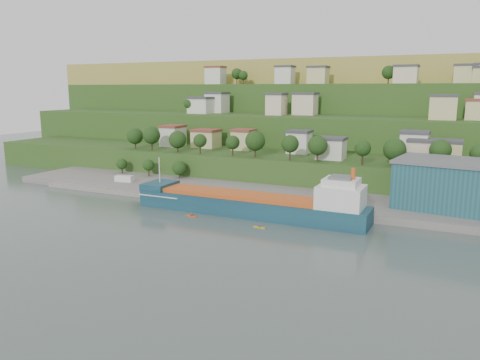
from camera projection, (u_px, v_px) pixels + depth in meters
The scene contains 10 objects.
ground at pixel (228, 223), 116.82m from camera, with size 500.00×500.00×0.00m, color #414F4C.
quay at pixel (334, 206), 133.36m from camera, with size 220.00×26.00×4.00m, color slate.
pebble_beach at pixel (112, 187), 159.29m from camera, with size 40.00×18.00×2.40m, color slate.
hillside at pixel (360, 147), 266.66m from camera, with size 360.00×210.17×96.00m.
cargo_ship_near at pixel (256, 206), 123.30m from camera, with size 63.57×10.42×16.33m.
warehouse at pixel (458, 185), 121.23m from camera, with size 33.32×23.08×12.80m.
caravan at pixel (124, 180), 158.30m from camera, with size 6.11×2.55×2.85m, color silver.
dinghy at pixel (149, 187), 151.80m from camera, with size 4.17×1.56×0.83m, color silver.
kayak_orange at pixel (191, 215), 122.69m from camera, with size 3.64×1.43×0.90m.
kayak_yellow at pixel (259, 227), 112.72m from camera, with size 3.18×0.84×0.78m.
Camera 1 is at (50.63, -100.58, 33.06)m, focal length 35.00 mm.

